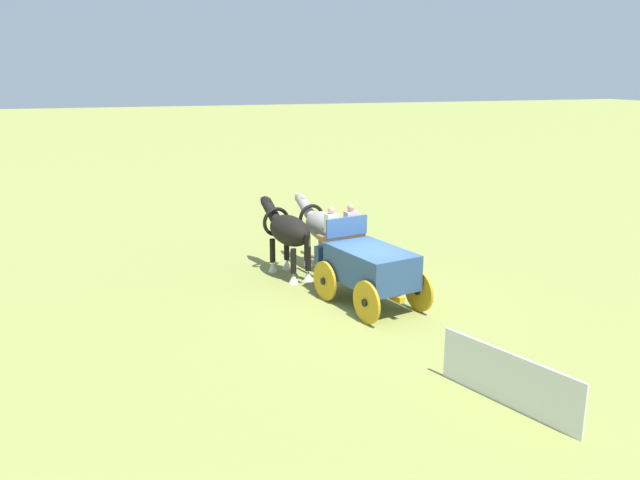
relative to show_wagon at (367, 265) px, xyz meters
The scene contains 5 objects.
ground_plane 1.14m from the show_wagon, 168.14° to the right, with size 220.00×220.00×0.00m, color olive.
show_wagon is the anchor object (origin of this frame).
draft_horse_near 3.51m from the show_wagon, 22.57° to the left, with size 3.02×1.33×2.30m.
draft_horse_off 3.51m from the show_wagon, ahead, with size 2.96×1.31×2.28m.
sponsor_banner 6.19m from the show_wagon, behind, with size 3.20×0.06×1.10m, color silver.
Camera 1 is at (-15.48, 6.86, 6.28)m, focal length 36.21 mm.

